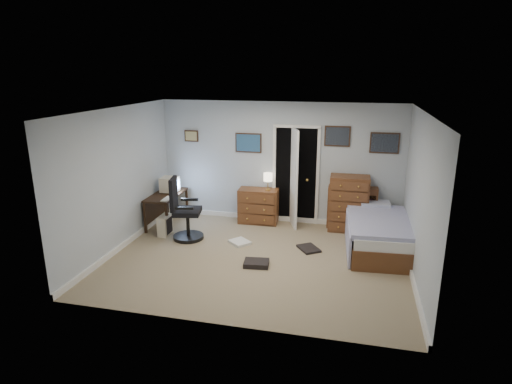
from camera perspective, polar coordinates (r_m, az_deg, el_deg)
floor at (r=7.38m, az=0.19°, el=-8.99°), size 5.00×4.00×0.02m
computer_desk at (r=8.99m, az=-12.30°, el=-1.16°), size 0.55×1.16×0.66m
crt_monitor at (r=9.00m, az=-11.43°, el=0.99°), size 0.35×0.32×0.32m
keyboard at (r=8.54m, az=-11.78°, el=-0.91°), size 0.14×0.35×0.02m
pc_tower at (r=8.51m, az=-12.03°, el=-4.35°), size 0.19×0.37×0.40m
office_chair at (r=8.17m, az=-9.58°, el=-3.13°), size 0.68×0.68×1.19m
media_stack at (r=9.82m, az=-10.29°, el=-0.38°), size 0.16×0.16×0.76m
low_dresser at (r=8.94m, az=0.32°, el=-1.87°), size 0.83×0.44×0.72m
table_lamp at (r=8.73m, az=1.61°, el=1.92°), size 0.19×0.19×0.35m
doorway at (r=9.11m, az=5.56°, el=2.58°), size 0.96×1.12×2.05m
tall_dresser at (r=8.65m, az=12.25°, el=-1.51°), size 0.76×0.46×1.12m
headboard_bookcase at (r=8.79m, az=12.68°, el=-1.91°), size 0.97×0.26×0.87m
bed at (r=7.96m, az=15.86°, el=-5.23°), size 1.18×2.05×0.65m
wall_posters at (r=8.65m, az=6.89°, el=6.86°), size 4.38×0.04×0.60m
floor_clutter at (r=7.50m, az=1.19°, el=-8.21°), size 1.75×1.27×0.08m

